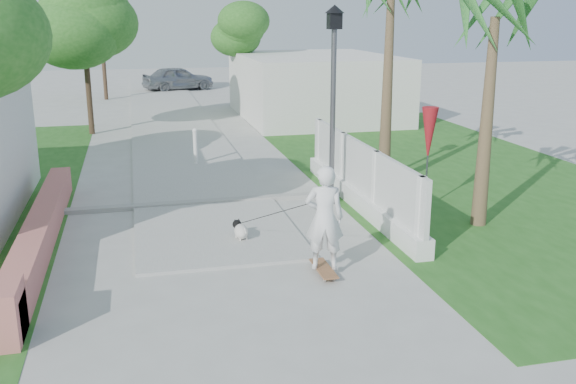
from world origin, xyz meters
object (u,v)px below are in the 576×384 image
object	(u,v)px
street_lamp	(333,98)
dog	(240,230)
bollard	(195,146)
parked_car	(178,78)
patio_umbrella	(429,135)
skateboarder	(283,216)

from	to	relation	value
street_lamp	dog	size ratio (longest dim) A/B	7.69
bollard	parked_car	xyz separation A→B (m)	(0.92, 19.38, 0.10)
street_lamp	patio_umbrella	bearing A→B (deg)	-27.76
patio_umbrella	street_lamp	bearing A→B (deg)	152.24
street_lamp	bollard	size ratio (longest dim) A/B	4.07
dog	patio_umbrella	bearing A→B (deg)	0.69
skateboarder	parked_car	distance (m)	27.13
bollard	parked_car	bearing A→B (deg)	87.29
street_lamp	parked_car	size ratio (longest dim) A/B	1.11
skateboarder	parked_car	world-z (taller)	skateboarder
patio_umbrella	dog	size ratio (longest dim) A/B	3.98
parked_car	bollard	bearing A→B (deg)	161.54
bollard	parked_car	distance (m)	19.40
street_lamp	skateboarder	bearing A→B (deg)	-120.55
street_lamp	bollard	xyz separation A→B (m)	(-2.70, 4.50, -1.84)
street_lamp	patio_umbrella	distance (m)	2.27
patio_umbrella	parked_car	bearing A→B (deg)	98.42
patio_umbrella	skateboarder	world-z (taller)	patio_umbrella
skateboarder	parked_car	bearing A→B (deg)	-76.44
street_lamp	patio_umbrella	xyz separation A→B (m)	(1.90, -1.00, -0.74)
street_lamp	patio_umbrella	world-z (taller)	street_lamp
parked_car	skateboarder	bearing A→B (deg)	163.97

